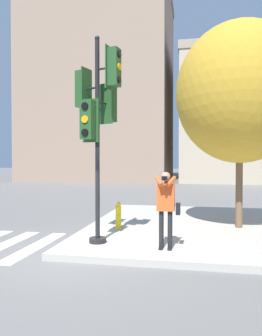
{
  "coord_description": "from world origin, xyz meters",
  "views": [
    {
      "loc": [
        2.74,
        -7.04,
        2.18
      ],
      "look_at": [
        1.3,
        0.36,
        2.01
      ],
      "focal_mm": 35.0,
      "sensor_mm": 36.0,
      "label": 1
    }
  ],
  "objects": [
    {
      "name": "person_photographer",
      "position": [
        2.11,
        0.43,
        1.21
      ],
      "size": [
        0.58,
        0.54,
        1.76
      ],
      "color": "black",
      "rests_on": "sidewalk_corner"
    },
    {
      "name": "building_right",
      "position": [
        8.47,
        30.34,
        6.65
      ],
      "size": [
        14.53,
        13.67,
        13.28
      ],
      "color": "tan",
      "rests_on": "ground_plane"
    },
    {
      "name": "traffic_signal_pole",
      "position": [
        0.43,
        0.66,
        3.42
      ],
      "size": [
        1.21,
        1.19,
        5.05
      ],
      "color": "black",
      "rests_on": "sidewalk_corner"
    },
    {
      "name": "street_tree",
      "position": [
        4.07,
        3.23,
        4.19
      ],
      "size": [
        3.81,
        3.81,
        6.14
      ],
      "color": "brown",
      "rests_on": "sidewalk_corner"
    },
    {
      "name": "fire_hydrant",
      "position": [
        0.54,
        2.32,
        0.55
      ],
      "size": [
        0.17,
        0.23,
        0.8
      ],
      "color": "yellow",
      "rests_on": "sidewalk_corner"
    },
    {
      "name": "sidewalk_corner",
      "position": [
        3.5,
        3.5,
        0.08
      ],
      "size": [
        8.0,
        8.0,
        0.16
      ],
      "color": "#ADA89E",
      "rests_on": "ground_plane"
    },
    {
      "name": "ground_plane",
      "position": [
        0.0,
        0.0,
        0.0
      ],
      "size": [
        160.0,
        160.0,
        0.0
      ],
      "primitive_type": "plane",
      "color": "slate"
    },
    {
      "name": "building_left",
      "position": [
        -7.69,
        29.54,
        10.65
      ],
      "size": [
        15.58,
        13.04,
        21.27
      ],
      "color": "gray",
      "rests_on": "ground_plane"
    }
  ]
}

